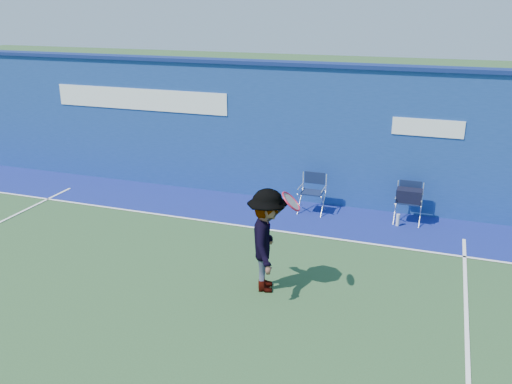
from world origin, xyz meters
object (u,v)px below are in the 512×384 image
(directors_chair_left, at_px, (312,201))
(directors_chair_right, at_px, (408,207))
(tennis_player, at_px, (267,240))
(water_bottle, at_px, (398,220))

(directors_chair_left, relative_size, directors_chair_right, 1.01)
(directors_chair_right, distance_m, tennis_player, 4.01)
(directors_chair_left, relative_size, water_bottle, 3.31)
(water_bottle, height_order, tennis_player, tennis_player)
(directors_chair_left, bearing_deg, tennis_player, -88.07)
(directors_chair_right, bearing_deg, directors_chair_left, -177.20)
(tennis_player, bearing_deg, directors_chair_right, 61.96)
(directors_chair_left, height_order, directors_chair_right, directors_chair_left)
(directors_chair_left, height_order, tennis_player, tennis_player)
(directors_chair_left, distance_m, tennis_player, 3.47)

